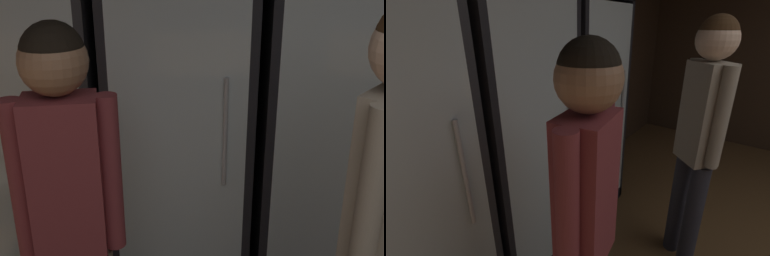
% 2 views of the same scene
% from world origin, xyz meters
% --- Properties ---
extents(wall_back, '(6.00, 0.06, 2.80)m').
position_xyz_m(wall_back, '(0.00, 3.03, 1.40)').
color(wall_back, '#382619').
rests_on(wall_back, ground).
extents(cooler_left, '(0.68, 0.60, 1.90)m').
position_xyz_m(cooler_left, '(-1.31, 2.73, 0.93)').
color(cooler_left, '#2B2B30').
rests_on(cooler_left, ground).
extents(cooler_center, '(0.68, 0.60, 1.90)m').
position_xyz_m(cooler_center, '(-0.59, 2.73, 0.93)').
color(cooler_center, black).
rests_on(cooler_center, ground).
extents(cooler_right, '(0.68, 0.60, 1.90)m').
position_xyz_m(cooler_right, '(0.13, 2.74, 0.92)').
color(cooler_right, black).
rests_on(cooler_right, ground).
extents(shopper_near, '(0.36, 0.21, 1.61)m').
position_xyz_m(shopper_near, '(-0.95, 1.88, 1.00)').
color(shopper_near, '#72604C').
rests_on(shopper_near, ground).
extents(shopper_far, '(0.28, 0.29, 1.69)m').
position_xyz_m(shopper_far, '(0.05, 1.72, 1.05)').
color(shopper_far, '#2D2D38').
rests_on(shopper_far, ground).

